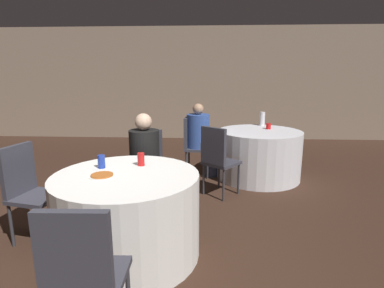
# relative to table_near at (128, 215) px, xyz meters

# --- Properties ---
(ground_plane) EXTENTS (16.00, 16.00, 0.00)m
(ground_plane) POSITION_rel_table_near_xyz_m (-0.16, 0.11, -0.38)
(ground_plane) COLOR #382319
(wall_back) EXTENTS (16.00, 0.06, 2.80)m
(wall_back) POSITION_rel_table_near_xyz_m (-0.16, 5.34, 1.02)
(wall_back) COLOR gray
(wall_back) RESTS_ON ground_plane
(table_near) EXTENTS (1.27, 1.27, 0.76)m
(table_near) POSITION_rel_table_near_xyz_m (0.00, 0.00, 0.00)
(table_near) COLOR white
(table_near) RESTS_ON ground_plane
(table_far) EXTENTS (1.30, 1.30, 0.76)m
(table_far) POSITION_rel_table_near_xyz_m (1.51, 2.21, 0.00)
(table_far) COLOR silver
(table_far) RESTS_ON ground_plane
(chair_near_west) EXTENTS (0.47, 0.47, 0.95)m
(chair_near_west) POSITION_rel_table_near_xyz_m (-1.03, 0.21, 0.19)
(chair_near_west) COLOR #383842
(chair_near_west) RESTS_ON ground_plane
(chair_near_north) EXTENTS (0.42, 0.42, 0.95)m
(chair_near_north) POSITION_rel_table_near_xyz_m (-0.04, 1.05, 0.19)
(chair_near_north) COLOR #383842
(chair_near_north) RESTS_ON ground_plane
(chair_near_south) EXTENTS (0.42, 0.42, 0.95)m
(chair_near_south) POSITION_rel_table_near_xyz_m (0.04, -1.05, 0.19)
(chair_near_south) COLOR #383842
(chair_near_south) RESTS_ON ground_plane
(chair_far_southwest) EXTENTS (0.56, 0.56, 0.95)m
(chair_far_southwest) POSITION_rel_table_near_xyz_m (0.83, 1.40, 0.19)
(chair_far_southwest) COLOR #383842
(chair_far_southwest) RESTS_ON ground_plane
(chair_far_west) EXTENTS (0.43, 0.43, 0.95)m
(chair_far_west) POSITION_rel_table_near_xyz_m (0.45, 2.29, 0.19)
(chair_far_west) COLOR #383842
(chair_far_west) RESTS_ON ground_plane
(person_black_shirt) EXTENTS (0.35, 0.52, 1.17)m
(person_black_shirt) POSITION_rel_table_near_xyz_m (-0.04, 0.89, 0.22)
(person_black_shirt) COLOR #282828
(person_black_shirt) RESTS_ON ground_plane
(person_blue_shirt) EXTENTS (0.52, 0.37, 1.17)m
(person_blue_shirt) POSITION_rel_table_near_xyz_m (0.61, 2.28, 0.23)
(person_blue_shirt) COLOR #33384C
(person_blue_shirt) RESTS_ON ground_plane
(pizza_plate_near) EXTENTS (0.22, 0.22, 0.02)m
(pizza_plate_near) POSITION_rel_table_near_xyz_m (-0.19, -0.06, 0.39)
(pizza_plate_near) COLOR white
(pizza_plate_near) RESTS_ON table_near
(soda_can_blue) EXTENTS (0.07, 0.07, 0.12)m
(soda_can_blue) POSITION_rel_table_near_xyz_m (-0.27, 0.17, 0.44)
(soda_can_blue) COLOR #1E38A5
(soda_can_blue) RESTS_ON table_near
(soda_can_red) EXTENTS (0.07, 0.07, 0.12)m
(soda_can_red) POSITION_rel_table_near_xyz_m (0.07, 0.27, 0.44)
(soda_can_red) COLOR red
(soda_can_red) RESTS_ON table_near
(bottle_far) EXTENTS (0.09, 0.09, 0.23)m
(bottle_far) POSITION_rel_table_near_xyz_m (1.63, 2.74, 0.50)
(bottle_far) COLOR white
(bottle_far) RESTS_ON table_far
(cup_far) EXTENTS (0.08, 0.08, 0.09)m
(cup_far) POSITION_rel_table_near_xyz_m (1.67, 2.38, 0.43)
(cup_far) COLOR red
(cup_far) RESTS_ON table_far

